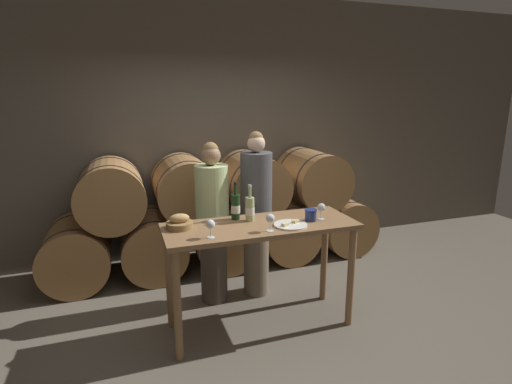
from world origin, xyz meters
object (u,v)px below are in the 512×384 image
object	(u,v)px
bread_basket	(180,223)
wine_glass_center	(321,208)
blue_crock	(311,214)
wine_bottle_white	(250,209)
wine_bottle_red	(236,207)
person_right	(256,214)
wine_glass_left	(270,219)
cheese_plate	(290,225)
wine_glass_far_left	(210,225)
person_left	(213,223)
tasting_table	(261,241)

from	to	relation	value
bread_basket	wine_glass_center	bearing A→B (deg)	-7.78
blue_crock	wine_glass_center	size ratio (longest dim) A/B	0.75
bread_basket	wine_bottle_white	bearing A→B (deg)	0.05
wine_bottle_red	bread_basket	distance (m)	0.51
person_right	wine_glass_left	xyz separation A→B (m)	(-0.15, -0.78, 0.20)
wine_bottle_red	cheese_plate	distance (m)	0.51
wine_bottle_white	blue_crock	distance (m)	0.53
wine_glass_center	wine_glass_far_left	bearing A→B (deg)	-172.29
cheese_plate	wine_glass_center	size ratio (longest dim) A/B	1.94
cheese_plate	wine_glass_left	xyz separation A→B (m)	(-0.21, -0.07, 0.10)
blue_crock	wine_glass_left	distance (m)	0.45
wine_bottle_red	wine_bottle_white	distance (m)	0.13
wine_bottle_white	cheese_plate	world-z (taller)	wine_bottle_white
person_left	blue_crock	world-z (taller)	person_left
cheese_plate	wine_glass_left	world-z (taller)	wine_glass_left
person_left	wine_bottle_white	xyz separation A→B (m)	(0.22, -0.47, 0.25)
wine_glass_far_left	cheese_plate	bearing A→B (deg)	5.23
person_right	wine_glass_center	distance (m)	0.77
wine_bottle_red	wine_bottle_white	size ratio (longest dim) A/B	1.05
bread_basket	person_right	bearing A→B (deg)	29.85
bread_basket	wine_glass_center	distance (m)	1.22
wine_bottle_red	wine_glass_center	bearing A→B (deg)	-19.34
blue_crock	wine_glass_far_left	distance (m)	0.92
wine_glass_far_left	wine_glass_left	size ratio (longest dim) A/B	1.00
person_right	wine_bottle_white	bearing A→B (deg)	-114.98
bread_basket	wine_glass_far_left	distance (m)	0.36
tasting_table	wine_glass_center	xyz separation A→B (m)	(0.54, -0.05, 0.26)
person_left	wine_glass_center	xyz separation A→B (m)	(0.83, -0.64, 0.25)
wine_bottle_white	wine_glass_center	xyz separation A→B (m)	(0.60, -0.17, -0.00)
person_left	wine_bottle_white	distance (m)	0.58
person_right	wine_glass_left	distance (m)	0.82
person_left	blue_crock	size ratio (longest dim) A/B	14.82
bread_basket	wine_glass_left	bearing A→B (deg)	-24.61
person_right	blue_crock	world-z (taller)	person_right
tasting_table	wine_bottle_white	size ratio (longest dim) A/B	5.13
person_right	wine_bottle_red	size ratio (longest dim) A/B	5.03
tasting_table	blue_crock	world-z (taller)	blue_crock
wine_bottle_white	blue_crock	world-z (taller)	wine_bottle_white
bread_basket	wine_glass_far_left	bearing A→B (deg)	-57.67
wine_bottle_white	wine_glass_left	xyz separation A→B (m)	(0.07, -0.31, -0.00)
tasting_table	wine_glass_center	bearing A→B (deg)	-5.21
wine_glass_left	person_left	bearing A→B (deg)	110.53
wine_glass_far_left	wine_glass_left	xyz separation A→B (m)	(0.48, -0.01, 0.00)
person_right	wine_glass_far_left	world-z (taller)	person_right
person_left	bread_basket	bearing A→B (deg)	-128.78
tasting_table	blue_crock	distance (m)	0.49
person_left	person_right	distance (m)	0.45
person_right	bread_basket	world-z (taller)	person_right
person_left	wine_glass_center	world-z (taller)	person_left
tasting_table	wine_bottle_white	bearing A→B (deg)	116.33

